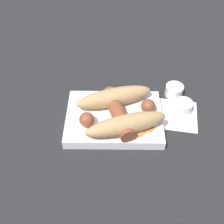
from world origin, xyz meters
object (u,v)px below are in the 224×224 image
object	(u,v)px
food_tray	(112,118)
bread_roll	(118,110)
sausage	(116,113)
condiment_cup_near	(181,107)
condiment_cup_far	(172,91)

from	to	relation	value
food_tray	bread_roll	size ratio (longest dim) A/B	1.05
bread_roll	sausage	distance (m)	0.01
food_tray	condiment_cup_near	distance (m)	0.18
condiment_cup_near	condiment_cup_far	distance (m)	0.06
bread_roll	condiment_cup_near	distance (m)	0.17
bread_roll	condiment_cup_far	world-z (taller)	bread_roll
food_tray	bread_roll	xyz separation A→B (m)	(-0.01, 0.01, 0.04)
sausage	condiment_cup_far	bearing A→B (deg)	-144.26
condiment_cup_near	sausage	bearing A→B (deg)	16.31
condiment_cup_far	condiment_cup_near	bearing A→B (deg)	102.50
food_tray	sausage	world-z (taller)	sausage
condiment_cup_far	food_tray	bearing A→B (deg)	31.70
food_tray	condiment_cup_far	world-z (taller)	condiment_cup_far
bread_roll	food_tray	bearing A→B (deg)	-25.39
food_tray	sausage	distance (m)	0.03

